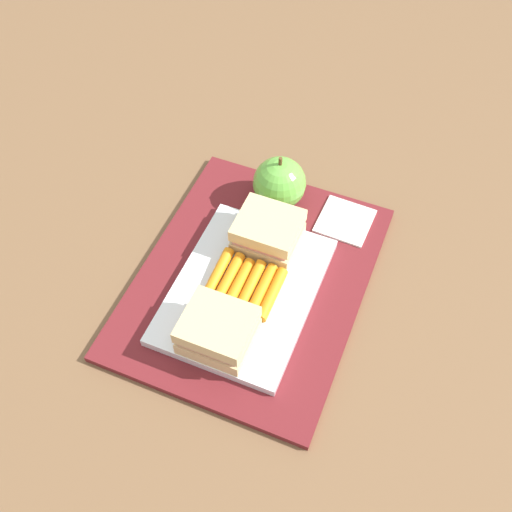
# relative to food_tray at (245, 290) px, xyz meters

# --- Properties ---
(ground_plane) EXTENTS (2.40, 2.40, 0.00)m
(ground_plane) POSITION_rel_food_tray_xyz_m (0.03, 0.00, -0.02)
(ground_plane) COLOR brown
(lunchbag_mat) EXTENTS (0.36, 0.28, 0.01)m
(lunchbag_mat) POSITION_rel_food_tray_xyz_m (0.03, 0.00, -0.01)
(lunchbag_mat) COLOR maroon
(lunchbag_mat) RESTS_ON ground_plane
(food_tray) EXTENTS (0.23, 0.17, 0.01)m
(food_tray) POSITION_rel_food_tray_xyz_m (0.00, 0.00, 0.00)
(food_tray) COLOR white
(food_tray) RESTS_ON lunchbag_mat
(sandwich_half_left) EXTENTS (0.07, 0.08, 0.04)m
(sandwich_half_left) POSITION_rel_food_tray_xyz_m (-0.08, 0.00, 0.03)
(sandwich_half_left) COLOR #DBC189
(sandwich_half_left) RESTS_ON food_tray
(sandwich_half_right) EXTENTS (0.07, 0.08, 0.04)m
(sandwich_half_right) POSITION_rel_food_tray_xyz_m (0.08, 0.00, 0.03)
(sandwich_half_right) COLOR #DBC189
(sandwich_half_right) RESTS_ON food_tray
(carrot_sticks_bundle) EXTENTS (0.08, 0.09, 0.02)m
(carrot_sticks_bundle) POSITION_rel_food_tray_xyz_m (0.00, 0.00, 0.01)
(carrot_sticks_bundle) COLOR orange
(carrot_sticks_bundle) RESTS_ON food_tray
(apple) EXTENTS (0.07, 0.07, 0.08)m
(apple) POSITION_rel_food_tray_xyz_m (0.16, 0.02, 0.03)
(apple) COLOR #66B742
(apple) RESTS_ON lunchbag_mat
(paper_napkin) EXTENTS (0.07, 0.07, 0.00)m
(paper_napkin) POSITION_rel_food_tray_xyz_m (0.16, -0.08, -0.00)
(paper_napkin) COLOR white
(paper_napkin) RESTS_ON lunchbag_mat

